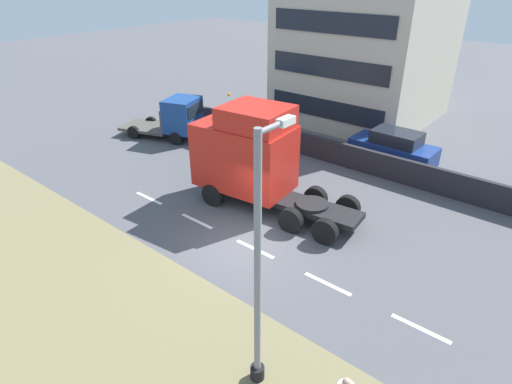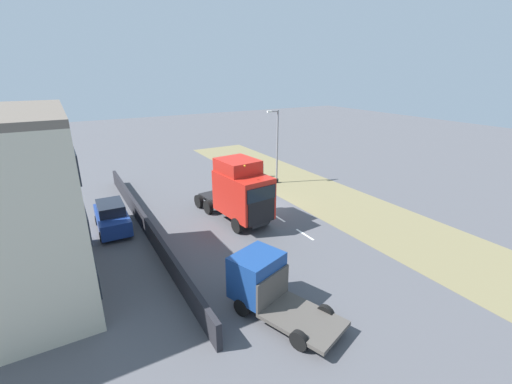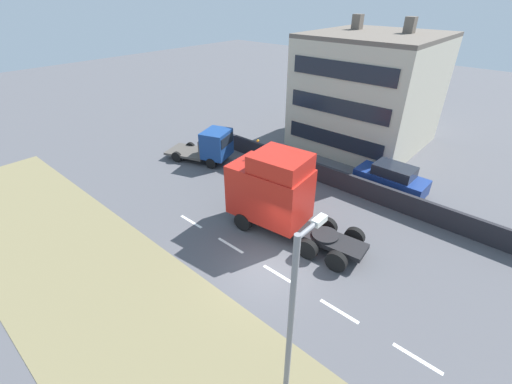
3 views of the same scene
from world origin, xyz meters
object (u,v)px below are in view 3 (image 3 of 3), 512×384
(lamp_post, at_px, (291,340))
(parked_car, at_px, (391,179))
(flatbed_truck, at_px, (212,146))
(lorry_cab, at_px, (274,192))

(lamp_post, bearing_deg, parked_car, 11.19)
(flatbed_truck, distance_m, parked_car, 12.93)
(flatbed_truck, bearing_deg, lamp_post, 35.83)
(lorry_cab, bearing_deg, lamp_post, -144.58)
(parked_car, height_order, lamp_post, lamp_post)
(parked_car, distance_m, lamp_post, 15.59)
(lorry_cab, relative_size, lamp_post, 1.13)
(lorry_cab, height_order, lamp_post, lamp_post)
(lamp_post, bearing_deg, flatbed_truck, 55.04)
(flatbed_truck, bearing_deg, parked_car, 91.73)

